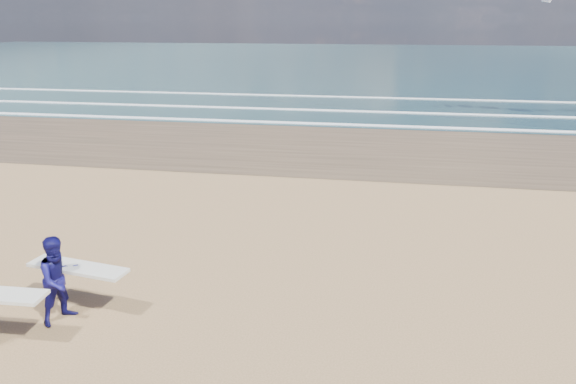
# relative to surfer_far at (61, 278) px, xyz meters

# --- Properties ---
(ocean) EXTENTS (220.00, 100.00, 0.02)m
(ocean) POSITION_rel_surfer_far_xyz_m (20.12, 70.63, -0.92)
(ocean) COLOR #1B363D
(ocean) RESTS_ON ground
(surfer_far) EXTENTS (2.25, 1.33, 1.85)m
(surfer_far) POSITION_rel_surfer_far_xyz_m (0.00, 0.00, 0.00)
(surfer_far) COLOR #100E50
(surfer_far) RESTS_ON ground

